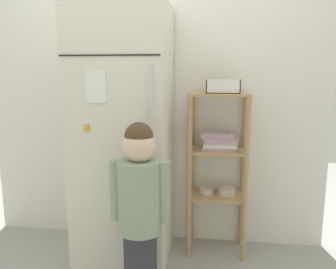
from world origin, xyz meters
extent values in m
plane|color=#999993|center=(0.00, 0.00, 0.00)|extent=(6.00, 6.00, 0.00)
cube|color=silver|center=(0.00, 0.35, 1.16)|extent=(2.70, 0.03, 2.33)
cube|color=silver|center=(-0.15, 0.02, 0.91)|extent=(0.64, 0.60, 1.83)
cube|color=black|center=(-0.15, -0.28, 1.46)|extent=(0.63, 0.01, 0.01)
cylinder|color=silver|center=(0.11, -0.31, 1.19)|extent=(0.02, 0.02, 0.44)
cube|color=white|center=(-0.24, -0.29, 1.27)|extent=(0.13, 0.00, 0.20)
cube|color=#26B3EF|center=(-0.06, -0.29, 0.92)|extent=(0.03, 0.01, 0.03)
cube|color=gold|center=(-0.08, -0.29, 0.66)|extent=(0.04, 0.02, 0.04)
cube|color=#5B21D9|center=(-0.07, -0.29, 0.75)|extent=(0.04, 0.02, 0.04)
cube|color=orange|center=(-0.31, -0.29, 1.02)|extent=(0.04, 0.02, 0.04)
cube|color=#393740|center=(0.07, -0.48, 0.22)|extent=(0.18, 0.11, 0.45)
cylinder|color=gray|center=(0.07, -0.48, 0.66)|extent=(0.25, 0.25, 0.42)
sphere|color=gray|center=(0.07, -0.41, 0.86)|extent=(0.11, 0.11, 0.11)
sphere|color=beige|center=(0.07, -0.48, 0.96)|extent=(0.19, 0.19, 0.19)
sphere|color=#4C3823|center=(0.07, -0.48, 1.01)|extent=(0.16, 0.16, 0.16)
cylinder|color=gray|center=(-0.07, -0.48, 0.69)|extent=(0.07, 0.07, 0.36)
cylinder|color=gray|center=(0.21, -0.48, 0.69)|extent=(0.07, 0.07, 0.36)
cylinder|color=tan|center=(0.32, 0.05, 0.61)|extent=(0.04, 0.04, 1.21)
cylinder|color=tan|center=(0.72, 0.05, 0.61)|extent=(0.04, 0.04, 1.21)
cylinder|color=tan|center=(0.32, 0.30, 0.61)|extent=(0.04, 0.04, 1.21)
cylinder|color=tan|center=(0.72, 0.30, 0.61)|extent=(0.04, 0.04, 1.21)
cube|color=tan|center=(0.52, 0.18, 1.20)|extent=(0.42, 0.27, 0.02)
cube|color=tan|center=(0.52, 0.18, 0.79)|extent=(0.42, 0.27, 0.02)
cube|color=tan|center=(0.52, 0.18, 0.44)|extent=(0.42, 0.27, 0.02)
cube|color=#B293A3|center=(0.52, 0.16, 0.81)|extent=(0.24, 0.16, 0.03)
cube|color=silver|center=(0.54, 0.16, 0.84)|extent=(0.25, 0.17, 0.03)
cube|color=#B293A3|center=(0.54, 0.16, 0.87)|extent=(0.25, 0.17, 0.04)
cube|color=#B293A3|center=(0.51, 0.18, 0.90)|extent=(0.24, 0.16, 0.03)
cylinder|color=beige|center=(0.44, 0.18, 0.47)|extent=(0.11, 0.11, 0.04)
cylinder|color=beige|center=(0.59, 0.18, 0.48)|extent=(0.13, 0.13, 0.05)
cube|color=white|center=(0.54, 0.19, 1.22)|extent=(0.24, 0.17, 0.01)
cube|color=white|center=(0.54, 0.10, 1.26)|extent=(0.24, 0.01, 0.10)
cube|color=white|center=(0.54, 0.27, 1.26)|extent=(0.24, 0.01, 0.10)
cube|color=white|center=(0.43, 0.19, 1.26)|extent=(0.01, 0.17, 0.10)
cube|color=white|center=(0.66, 0.19, 1.26)|extent=(0.01, 0.17, 0.10)
sphere|color=#A73D25|center=(0.51, 0.17, 1.25)|extent=(0.07, 0.07, 0.07)
sphere|color=#AE260F|center=(0.58, 0.16, 1.25)|extent=(0.06, 0.06, 0.06)
sphere|color=#C0400F|center=(0.54, 0.21, 1.25)|extent=(0.06, 0.06, 0.06)
sphere|color=orange|center=(0.57, 0.19, 1.26)|extent=(0.07, 0.07, 0.07)
camera|label=1|loc=(0.49, -2.33, 1.37)|focal=36.94mm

